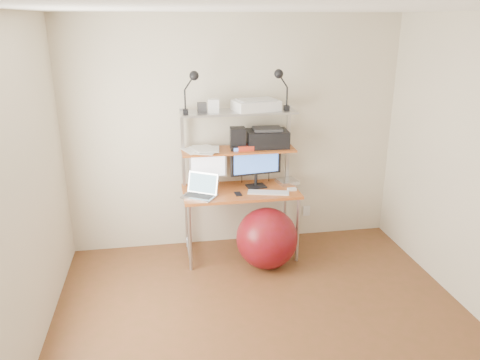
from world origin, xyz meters
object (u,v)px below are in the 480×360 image
(laptop, at_px, (201,191))
(exercise_ball, at_px, (267,238))
(monitor_black, at_px, (256,162))
(printer, at_px, (267,138))
(monitor_silver, at_px, (208,167))

(laptop, bearing_deg, exercise_ball, 12.48)
(laptop, height_order, exercise_ball, laptop)
(monitor_black, distance_m, printer, 0.28)
(monitor_black, height_order, laptop, monitor_black)
(monitor_black, bearing_deg, laptop, -171.38)
(laptop, bearing_deg, printer, 50.92)
(laptop, bearing_deg, monitor_black, 48.03)
(monitor_silver, height_order, laptop, monitor_silver)
(monitor_silver, relative_size, printer, 0.99)
(exercise_ball, bearing_deg, monitor_black, 95.44)
(monitor_silver, distance_m, monitor_black, 0.51)
(laptop, xyz_separation_m, exercise_ball, (0.64, -0.22, -0.47))
(laptop, distance_m, exercise_ball, 0.83)
(printer, bearing_deg, monitor_black, -146.94)
(monitor_silver, bearing_deg, laptop, -113.81)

